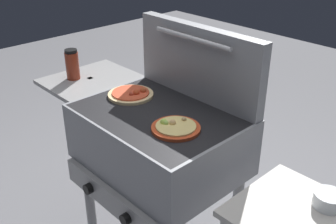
# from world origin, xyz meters

# --- Properties ---
(grill) EXTENTS (0.96, 0.53, 0.90)m
(grill) POSITION_xyz_m (-0.01, -0.00, 0.76)
(grill) COLOR gray
(grill) RESTS_ON ground_plane
(grill_lid_open) EXTENTS (0.63, 0.08, 0.30)m
(grill_lid_open) POSITION_xyz_m (0.00, 0.21, 1.05)
(grill_lid_open) COLOR gray
(grill_lid_open) RESTS_ON grill
(pizza_cheese) EXTENTS (0.18, 0.18, 0.03)m
(pizza_cheese) POSITION_xyz_m (0.14, -0.05, 0.91)
(pizza_cheese) COLOR #C64723
(pizza_cheese) RESTS_ON grill
(pizza_pepperoni) EXTENTS (0.19, 0.19, 0.04)m
(pizza_pepperoni) POSITION_xyz_m (-0.19, 0.02, 0.91)
(pizza_pepperoni) COLOR beige
(pizza_pepperoni) RESTS_ON grill
(sauce_jar) EXTENTS (0.06, 0.06, 0.14)m
(sauce_jar) POSITION_xyz_m (-0.53, -0.06, 0.97)
(sauce_jar) COLOR maroon
(sauce_jar) RESTS_ON grill
(topping_bowl_far) EXTENTS (0.09, 0.09, 0.04)m
(topping_bowl_far) POSITION_xyz_m (0.66, 0.09, 0.82)
(topping_bowl_far) COLOR silver
(topping_bowl_far) RESTS_ON prep_table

